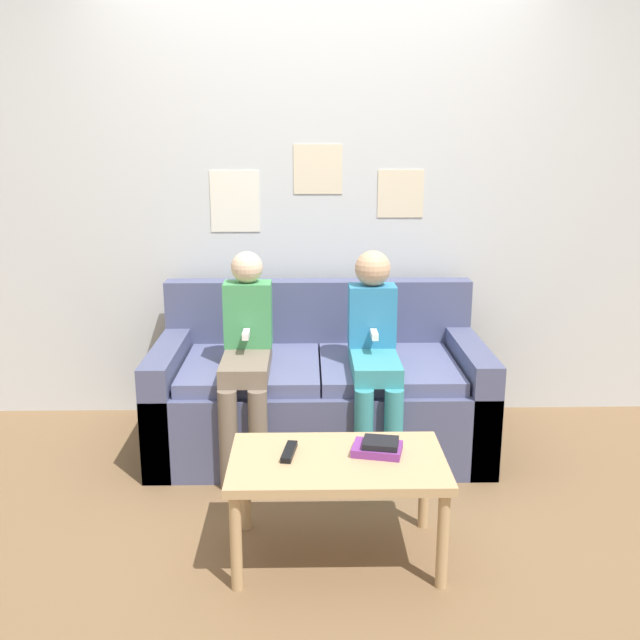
{
  "coord_description": "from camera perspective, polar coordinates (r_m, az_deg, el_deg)",
  "views": [
    {
      "loc": [
        -0.07,
        -3.05,
        1.62
      ],
      "look_at": [
        0.0,
        0.42,
        0.73
      ],
      "focal_mm": 40.0,
      "sensor_mm": 36.0,
      "label": 1
    }
  ],
  "objects": [
    {
      "name": "ground_plane",
      "position": [
        3.45,
        0.14,
        -13.61
      ],
      "size": [
        10.0,
        10.0,
        0.0
      ],
      "primitive_type": "plane",
      "color": "brown"
    },
    {
      "name": "wall_back",
      "position": [
        4.16,
        -0.18,
        9.95
      ],
      "size": [
        8.0,
        0.06,
        2.6
      ],
      "color": "silver",
      "rests_on": "ground_plane"
    },
    {
      "name": "couch",
      "position": [
        3.85,
        -0.04,
        -5.93
      ],
      "size": [
        1.72,
        0.89,
        0.84
      ],
      "color": "#4C5175",
      "rests_on": "ground_plane"
    },
    {
      "name": "coffee_table",
      "position": [
        2.82,
        1.41,
        -11.97
      ],
      "size": [
        0.84,
        0.5,
        0.42
      ],
      "color": "tan",
      "rests_on": "ground_plane"
    },
    {
      "name": "person_left",
      "position": [
        3.56,
        -5.9,
        -2.39
      ],
      "size": [
        0.24,
        0.6,
        1.07
      ],
      "color": "#756656",
      "rests_on": "ground_plane"
    },
    {
      "name": "person_right",
      "position": [
        3.56,
        4.34,
        -2.13
      ],
      "size": [
        0.24,
        0.6,
        1.07
      ],
      "color": "teal",
      "rests_on": "ground_plane"
    },
    {
      "name": "tv_remote",
      "position": [
        2.83,
        -2.48,
        -10.49
      ],
      "size": [
        0.06,
        0.17,
        0.02
      ],
      "rotation": [
        0.0,
        0.0,
        -0.15
      ],
      "color": "black",
      "rests_on": "coffee_table"
    },
    {
      "name": "book_stack",
      "position": [
        2.84,
        4.68,
        -10.11
      ],
      "size": [
        0.22,
        0.18,
        0.06
      ],
      "color": "#7A3389",
      "rests_on": "coffee_table"
    }
  ]
}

